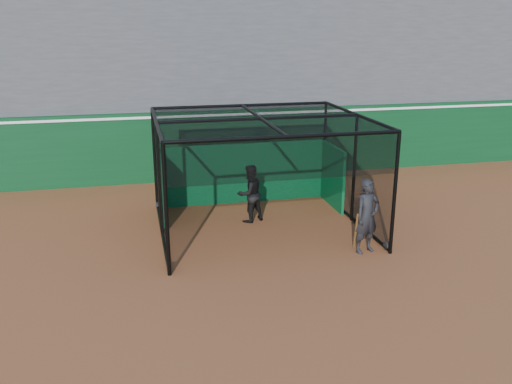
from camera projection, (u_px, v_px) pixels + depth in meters
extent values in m
plane|color=brown|center=(264.00, 279.00, 12.08)|extent=(120.00, 120.00, 0.00)
cube|color=#0A3B1A|center=(208.00, 145.00, 19.62)|extent=(50.00, 0.45, 2.50)
cube|color=white|center=(208.00, 114.00, 19.29)|extent=(50.00, 0.50, 0.08)
cube|color=#4C4C4F|center=(193.00, 63.00, 22.44)|extent=(50.00, 7.85, 7.75)
cube|color=#08542A|center=(243.00, 173.00, 17.01)|extent=(5.31, 0.10, 1.90)
cylinder|color=black|center=(169.00, 267.00, 12.41)|extent=(0.08, 0.22, 0.22)
cylinder|color=black|center=(387.00, 246.00, 13.58)|extent=(0.08, 0.22, 0.22)
cylinder|color=black|center=(158.00, 205.00, 16.60)|extent=(0.08, 0.22, 0.22)
cylinder|color=black|center=(325.00, 193.00, 17.77)|extent=(0.08, 0.22, 0.22)
imported|color=black|center=(250.00, 194.00, 15.36)|extent=(0.99, 0.90, 1.66)
imported|color=black|center=(367.00, 216.00, 13.24)|extent=(0.79, 0.64, 1.88)
cylinder|color=#593819|center=(356.00, 231.00, 13.35)|extent=(0.16, 0.38, 1.00)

